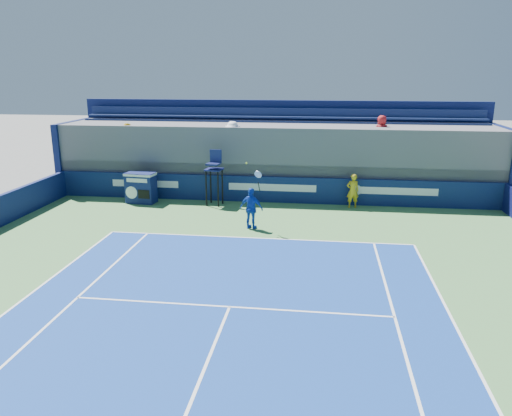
# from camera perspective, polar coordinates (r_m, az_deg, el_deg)

# --- Properties ---
(ball_person) EXTENTS (0.62, 0.47, 1.51)m
(ball_person) POSITION_cam_1_polar(r_m,az_deg,el_deg) (22.26, 10.99, 1.94)
(ball_person) COLOR gold
(ball_person) RESTS_ON apron
(back_hoarding) EXTENTS (20.40, 0.21, 1.20)m
(back_hoarding) POSITION_cam_1_polar(r_m,az_deg,el_deg) (22.83, 1.87, 2.13)
(back_hoarding) COLOR #0C1A48
(back_hoarding) RESTS_ON ground
(match_clock) EXTENTS (1.39, 0.86, 1.40)m
(match_clock) POSITION_cam_1_polar(r_m,az_deg,el_deg) (23.29, -13.02, 2.36)
(match_clock) COLOR #0F184C
(match_clock) RESTS_ON ground
(umpire_chair) EXTENTS (0.79, 0.79, 2.48)m
(umpire_chair) POSITION_cam_1_polar(r_m,az_deg,el_deg) (22.25, -4.79, 4.17)
(umpire_chair) COLOR black
(umpire_chair) RESTS_ON ground
(tennis_player) EXTENTS (1.01, 0.67, 2.57)m
(tennis_player) POSITION_cam_1_polar(r_m,az_deg,el_deg) (18.88, -0.52, -0.03)
(tennis_player) COLOR #1642B3
(tennis_player) RESTS_ON apron
(stadium_seating) EXTENTS (21.00, 4.05, 4.40)m
(stadium_seating) POSITION_cam_1_polar(r_m,az_deg,el_deg) (24.59, 2.35, 6.01)
(stadium_seating) COLOR #55555A
(stadium_seating) RESTS_ON ground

